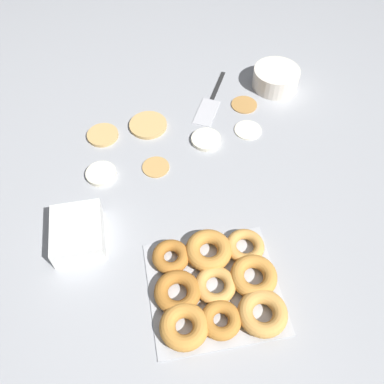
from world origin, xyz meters
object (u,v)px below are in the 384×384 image
(pancake_1, at_px, (148,125))
(pancake_4, at_px, (101,173))
(pancake_2, at_px, (244,104))
(donut_tray, at_px, (216,285))
(pancake_0, at_px, (103,135))
(pancake_6, at_px, (156,165))
(pancake_5, at_px, (248,130))
(batter_bowl, at_px, (276,78))
(container_stack, at_px, (78,233))
(pancake_3, at_px, (206,140))
(spatula, at_px, (209,106))

(pancake_1, xyz_separation_m, pancake_4, (-0.16, -0.17, 0.00))
(pancake_1, height_order, pancake_2, pancake_1)
(pancake_4, height_order, donut_tray, donut_tray)
(pancake_0, xyz_separation_m, pancake_6, (0.15, -0.15, -0.00))
(pancake_4, height_order, pancake_5, pancake_4)
(batter_bowl, distance_m, container_stack, 0.84)
(pancake_1, height_order, batter_bowl, batter_bowl)
(donut_tray, height_order, container_stack, container_stack)
(pancake_3, bearing_deg, pancake_6, -156.23)
(pancake_2, bearing_deg, container_stack, -142.65)
(pancake_3, distance_m, pancake_4, 0.33)
(pancake_6, xyz_separation_m, spatula, (0.21, 0.23, -0.00))
(pancake_1, xyz_separation_m, pancake_2, (0.33, 0.04, -0.00))
(pancake_1, xyz_separation_m, pancake_5, (0.31, -0.08, -0.00))
(container_stack, bearing_deg, spatula, 45.14)
(pancake_3, height_order, pancake_5, pancake_3)
(pancake_1, relative_size, pancake_2, 1.40)
(pancake_3, bearing_deg, pancake_5, 8.06)
(pancake_3, bearing_deg, pancake_1, 150.17)
(pancake_0, distance_m, pancake_3, 0.32)
(pancake_3, relative_size, pancake_4, 1.05)
(pancake_0, bearing_deg, pancake_5, -7.40)
(pancake_1, xyz_separation_m, donut_tray, (0.09, -0.58, 0.01))
(pancake_2, relative_size, container_stack, 0.57)
(pancake_4, distance_m, pancake_6, 0.16)
(pancake_0, relative_size, pancake_1, 0.81)
(pancake_5, xyz_separation_m, batter_bowl, (0.15, 0.19, 0.03))
(pancake_2, distance_m, batter_bowl, 0.15)
(pancake_0, distance_m, pancake_1, 0.15)
(spatula, bearing_deg, pancake_0, -50.19)
(pancake_4, xyz_separation_m, donut_tray, (0.25, -0.40, 0.01))
(pancake_2, xyz_separation_m, donut_tray, (-0.23, -0.62, 0.02))
(pancake_5, relative_size, spatula, 0.32)
(pancake_6, bearing_deg, spatula, 47.27)
(donut_tray, relative_size, batter_bowl, 1.97)
(pancake_6, height_order, batter_bowl, batter_bowl)
(container_stack, bearing_deg, pancake_0, 77.84)
(pancake_2, xyz_separation_m, pancake_5, (-0.02, -0.12, -0.00))
(pancake_6, distance_m, donut_tray, 0.42)
(pancake_3, height_order, container_stack, container_stack)
(donut_tray, bearing_deg, batter_bowl, 62.35)
(pancake_0, distance_m, pancake_6, 0.21)
(pancake_1, bearing_deg, spatula, 15.02)
(container_stack, bearing_deg, pancake_3, 35.82)
(pancake_0, bearing_deg, pancake_1, 7.10)
(pancake_1, xyz_separation_m, spatula, (0.21, 0.06, -0.00))
(pancake_4, bearing_deg, container_stack, -107.52)
(pancake_0, distance_m, pancake_4, 0.16)
(pancake_4, xyz_separation_m, pancake_6, (0.16, 0.00, -0.00))
(batter_bowl, bearing_deg, pancake_6, -147.64)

